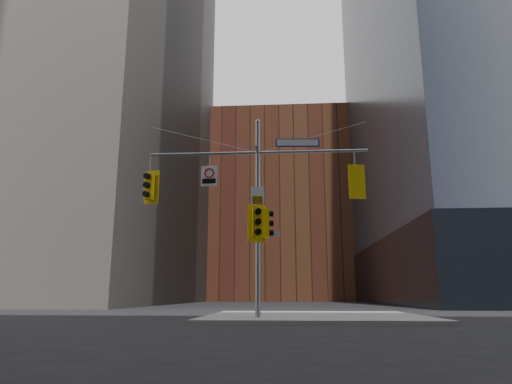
# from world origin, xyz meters

# --- Properties ---
(ground) EXTENTS (160.00, 160.00, 0.00)m
(ground) POSITION_xyz_m (0.00, 0.00, 0.00)
(ground) COLOR black
(ground) RESTS_ON ground
(sidewalk_corner) EXTENTS (8.00, 8.00, 0.15)m
(sidewalk_corner) POSITION_xyz_m (2.00, 4.00, 0.07)
(sidewalk_corner) COLOR gray
(sidewalk_corner) RESTS_ON ground
(brick_midrise) EXTENTS (26.00, 20.00, 28.00)m
(brick_midrise) POSITION_xyz_m (0.00, 58.00, 14.00)
(brick_midrise) COLOR brown
(brick_midrise) RESTS_ON ground
(signal_assembly) EXTENTS (8.00, 0.80, 7.30)m
(signal_assembly) POSITION_xyz_m (0.00, 1.99, 4.42)
(signal_assembly) COLOR gray
(signal_assembly) RESTS_ON ground
(traffic_light_west_arm) EXTENTS (0.59, 0.55, 1.25)m
(traffic_light_west_arm) POSITION_xyz_m (-4.01, 2.01, 4.80)
(traffic_light_west_arm) COLOR yellow
(traffic_light_west_arm) RESTS_ON ground
(traffic_light_east_arm) EXTENTS (0.59, 0.51, 1.25)m
(traffic_light_east_arm) POSITION_xyz_m (3.51, 1.99, 4.80)
(traffic_light_east_arm) COLOR yellow
(traffic_light_east_arm) RESTS_ON ground
(traffic_light_pole_side) EXTENTS (0.42, 0.36, 1.03)m
(traffic_light_pole_side) POSITION_xyz_m (0.32, 2.00, 3.37)
(traffic_light_pole_side) COLOR yellow
(traffic_light_pole_side) RESTS_ON ground
(traffic_light_pole_front) EXTENTS (0.62, 0.56, 1.31)m
(traffic_light_pole_front) POSITION_xyz_m (-0.00, 1.73, 3.36)
(traffic_light_pole_front) COLOR yellow
(traffic_light_pole_front) RESTS_ON ground
(street_sign_blade) EXTENTS (1.61, 0.13, 0.31)m
(street_sign_blade) POSITION_xyz_m (1.47, 2.00, 6.35)
(street_sign_blade) COLOR navy
(street_sign_blade) RESTS_ON ground
(regulatory_sign_arm) EXTENTS (0.61, 0.12, 0.76)m
(regulatory_sign_arm) POSITION_xyz_m (-1.79, 1.97, 5.17)
(regulatory_sign_arm) COLOR silver
(regulatory_sign_arm) RESTS_ON ground
(regulatory_sign_pole) EXTENTS (0.49, 0.09, 0.64)m
(regulatory_sign_pole) POSITION_xyz_m (0.00, 1.88, 4.34)
(regulatory_sign_pole) COLOR silver
(regulatory_sign_pole) RESTS_ON ground
(street_blade_ew) EXTENTS (0.69, 0.04, 0.14)m
(street_blade_ew) POSITION_xyz_m (0.45, 2.00, 3.00)
(street_blade_ew) COLOR silver
(street_blade_ew) RESTS_ON ground
(street_blade_ns) EXTENTS (0.03, 0.69, 0.14)m
(street_blade_ns) POSITION_xyz_m (0.00, 2.45, 2.74)
(street_blade_ns) COLOR #145926
(street_blade_ns) RESTS_ON ground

